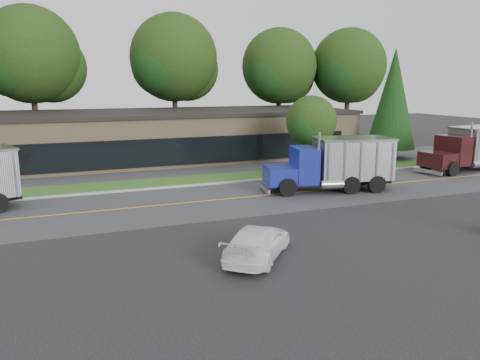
# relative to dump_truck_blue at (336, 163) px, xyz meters

# --- Properties ---
(ground) EXTENTS (140.00, 140.00, 0.00)m
(ground) POSITION_rel_dump_truck_blue_xyz_m (-8.21, -8.68, -1.80)
(ground) COLOR #333338
(ground) RESTS_ON ground
(road) EXTENTS (60.00, 8.00, 0.02)m
(road) POSITION_rel_dump_truck_blue_xyz_m (-8.21, 0.32, -1.80)
(road) COLOR #4B4B4F
(road) RESTS_ON ground
(center_line) EXTENTS (60.00, 0.12, 0.01)m
(center_line) POSITION_rel_dump_truck_blue_xyz_m (-8.21, 0.32, -1.80)
(center_line) COLOR gold
(center_line) RESTS_ON ground
(curb) EXTENTS (60.00, 0.30, 0.12)m
(curb) POSITION_rel_dump_truck_blue_xyz_m (-8.21, 4.52, -1.80)
(curb) COLOR #9E9E99
(curb) RESTS_ON ground
(grass_verge) EXTENTS (60.00, 3.40, 0.03)m
(grass_verge) POSITION_rel_dump_truck_blue_xyz_m (-8.21, 6.32, -1.80)
(grass_verge) COLOR #366522
(grass_verge) RESTS_ON ground
(far_parking) EXTENTS (60.00, 7.00, 0.02)m
(far_parking) POSITION_rel_dump_truck_blue_xyz_m (-8.21, 11.32, -1.80)
(far_parking) COLOR #4B4B4F
(far_parking) RESTS_ON ground
(strip_mall) EXTENTS (32.00, 12.00, 4.00)m
(strip_mall) POSITION_rel_dump_truck_blue_xyz_m (-6.21, 17.32, 0.20)
(strip_mall) COLOR tan
(strip_mall) RESTS_ON ground
(tree_far_b) EXTENTS (9.88, 9.29, 14.09)m
(tree_far_b) POSITION_rel_dump_truck_blue_xyz_m (-18.06, 25.44, 7.18)
(tree_far_b) COLOR #382619
(tree_far_b) RESTS_ON ground
(tree_far_c) EXTENTS (9.86, 9.28, 14.06)m
(tree_far_c) POSITION_rel_dump_truck_blue_xyz_m (-4.06, 25.44, 7.17)
(tree_far_c) COLOR #382619
(tree_far_c) RESTS_ON ground
(tree_far_d) EXTENTS (9.07, 8.53, 12.93)m
(tree_far_d) POSITION_rel_dump_truck_blue_xyz_m (7.93, 24.43, 6.45)
(tree_far_d) COLOR #382619
(tree_far_d) RESTS_ON ground
(tree_far_e) EXTENTS (9.14, 8.60, 13.03)m
(tree_far_e) POSITION_rel_dump_truck_blue_xyz_m (15.93, 22.43, 6.51)
(tree_far_e) COLOR #382619
(tree_far_e) RESTS_ON ground
(evergreen_right) EXTENTS (4.34, 4.34, 9.87)m
(evergreen_right) POSITION_rel_dump_truck_blue_xyz_m (11.79, 9.32, 3.62)
(evergreen_right) COLOR #382619
(evergreen_right) RESTS_ON ground
(tree_verge) EXTENTS (4.11, 3.87, 5.87)m
(tree_verge) POSITION_rel_dump_truck_blue_xyz_m (1.85, 6.37, 1.93)
(tree_verge) COLOR #382619
(tree_verge) RESTS_ON ground
(dump_truck_blue) EXTENTS (8.38, 4.17, 3.36)m
(dump_truck_blue) POSITION_rel_dump_truck_blue_xyz_m (0.00, 0.00, 0.00)
(dump_truck_blue) COLOR black
(dump_truck_blue) RESTS_ON ground
(dump_truck_maroon) EXTENTS (8.78, 3.72, 3.36)m
(dump_truck_maroon) POSITION_rel_dump_truck_blue_xyz_m (14.03, 2.42, 0.00)
(dump_truck_maroon) COLOR black
(dump_truck_maroon) RESTS_ON ground
(rally_car) EXTENTS (4.26, 4.55, 1.29)m
(rally_car) POSITION_rel_dump_truck_blue_xyz_m (-9.37, -9.06, -1.16)
(rally_car) COLOR white
(rally_car) RESTS_ON ground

